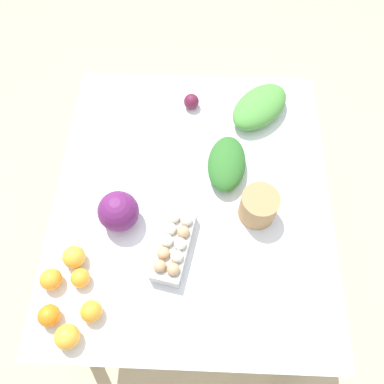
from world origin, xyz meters
The scene contains 14 objects.
ground_plane centered at (0.00, 0.00, 0.00)m, with size 8.00×8.00×0.00m, color #C6B289.
dining_table centered at (0.00, 0.00, 0.63)m, with size 1.21×1.04×0.72m.
cabbage_purple centered at (-0.11, 0.25, 0.79)m, with size 0.15×0.15×0.15m, color #601E5B.
egg_carton centered at (-0.22, 0.05, 0.76)m, with size 0.28×0.15×0.09m.
paper_bag centered at (-0.07, -0.24, 0.78)m, with size 0.14×0.14×0.12m, color #A87F51.
greens_bunch_scallion centered at (0.40, -0.27, 0.77)m, with size 0.29×0.17×0.10m, color #4C933D.
greens_bunch_kale centered at (0.11, -0.13, 0.77)m, with size 0.25×0.14×0.09m, color #2D6B28.
beet_root centered at (0.43, 0.02, 0.75)m, with size 0.07×0.07×0.07m, color #5B1933.
orange_0 centered at (-0.47, 0.44, 0.75)m, with size 0.07×0.07×0.07m, color orange.
orange_1 centered at (-0.34, 0.36, 0.75)m, with size 0.06×0.06×0.06m, color orange.
orange_2 centered at (-0.53, 0.37, 0.76)m, with size 0.08×0.08×0.08m, color #F9A833.
orange_3 centered at (-0.27, 0.39, 0.76)m, with size 0.08×0.08×0.08m, color #F9A833.
orange_4 centered at (-0.35, 0.45, 0.76)m, with size 0.07×0.07×0.07m, color orange.
orange_5 centered at (-0.45, 0.30, 0.75)m, with size 0.07×0.07×0.07m, color orange.
Camera 1 is at (-0.65, -0.02, 1.99)m, focal length 35.00 mm.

